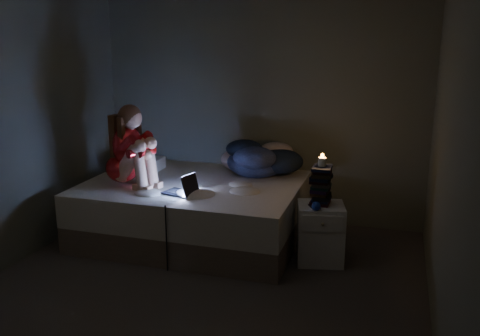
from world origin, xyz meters
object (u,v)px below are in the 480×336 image
at_px(woman, 122,144).
at_px(nightstand, 320,233).
at_px(laptop, 179,183).
at_px(candle, 322,162).
at_px(phone, 312,206).
at_px(bed, 194,210).

bearing_deg(woman, nightstand, 14.69).
bearing_deg(laptop, candle, 24.37).
relative_size(woman, phone, 5.80).
distance_m(laptop, nightstand, 1.38).
distance_m(woman, phone, 1.95).
distance_m(woman, laptop, 0.74).
height_order(laptop, nightstand, laptop).
height_order(bed, candle, candle).
bearing_deg(laptop, woman, -176.17).
relative_size(laptop, nightstand, 0.55).
xyz_separation_m(nightstand, phone, (-0.07, -0.07, 0.28)).
xyz_separation_m(laptop, candle, (1.29, 0.20, 0.24)).
relative_size(bed, nightstand, 3.89).
bearing_deg(candle, laptop, -171.08).
height_order(candle, phone, candle).
relative_size(bed, candle, 26.68).
distance_m(bed, candle, 1.48).
bearing_deg(nightstand, laptop, 174.79).
bearing_deg(nightstand, phone, -145.88).
distance_m(bed, phone, 1.32).
bearing_deg(bed, nightstand, -9.56).
distance_m(woman, candle, 1.96).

